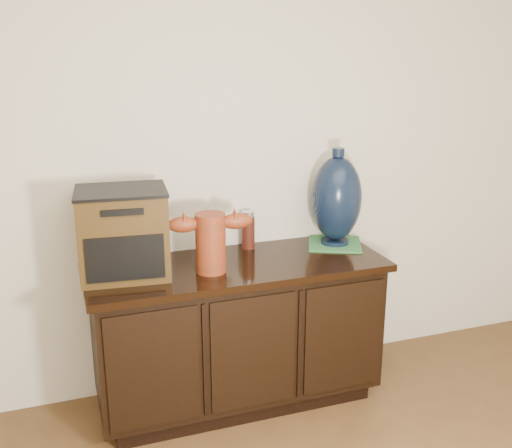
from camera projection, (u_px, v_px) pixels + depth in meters
name	position (u px, v px, depth m)	size (l,w,h in m)	color
sideboard	(237.00, 332.00, 3.02)	(1.46, 0.56, 0.75)	black
terracotta_vessel	(211.00, 239.00, 2.76)	(0.40, 0.16, 0.28)	maroon
tv_radio	(123.00, 233.00, 2.72)	(0.43, 0.36, 0.41)	#3C280F
green_mat	(335.00, 244.00, 3.19)	(0.27, 0.27, 0.01)	#326F3A
lamp_base	(336.00, 199.00, 3.11)	(0.35, 0.35, 0.51)	black
spray_can	(248.00, 230.00, 3.10)	(0.07, 0.07, 0.20)	#5E1D10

